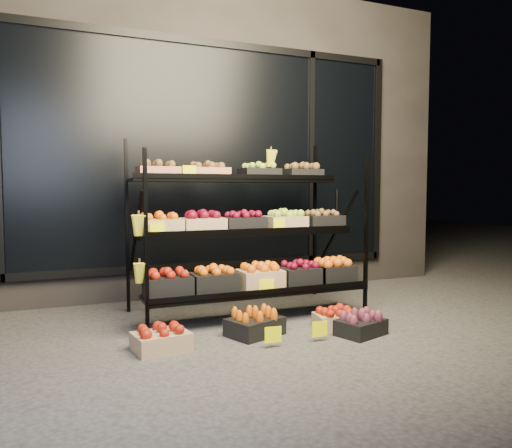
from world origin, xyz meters
name	(u,v)px	position (x,y,z in m)	size (l,w,h in m)	color
ground	(275,331)	(0.00, 0.00, 0.00)	(24.00, 24.00, 0.00)	#514F4C
building	(190,145)	(0.00, 2.59, 1.75)	(6.00, 2.08, 3.50)	#2D2826
display_rack	(246,231)	(-0.02, 0.60, 0.79)	(2.18, 1.02, 1.69)	black
tag_floor_a	(273,340)	(-0.20, -0.40, 0.06)	(0.13, 0.01, 0.12)	#FFFE00
tag_floor_b	(320,334)	(0.19, -0.40, 0.06)	(0.13, 0.01, 0.12)	#FFFE00
floor_crate_left	(161,338)	(-0.98, -0.13, 0.09)	(0.43, 0.34, 0.20)	tan
floor_crate_midleft	(255,323)	(-0.20, -0.05, 0.10)	(0.50, 0.44, 0.21)	black
floor_crate_midright	(335,318)	(0.52, -0.10, 0.08)	(0.38, 0.30, 0.18)	tan
floor_crate_right	(361,324)	(0.59, -0.38, 0.09)	(0.44, 0.38, 0.19)	black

